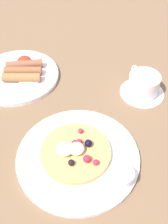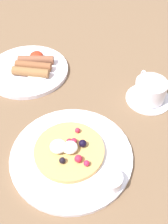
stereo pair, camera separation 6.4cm
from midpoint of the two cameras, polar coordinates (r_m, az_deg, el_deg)
name	(u,v)px [view 1 (the left image)]	position (r cm, az deg, el deg)	size (l,w,h in cm)	color
ground_plane	(60,126)	(70.58, -7.81, -3.06)	(158.81, 148.26, 3.00)	brown
pancake_plate	(78,157)	(62.11, -4.27, -9.59)	(27.97, 27.97, 1.06)	white
pancake_with_berries	(75,151)	(61.12, -4.92, -8.49)	(16.04, 16.04, 3.47)	tan
syrup_ramekin	(122,176)	(57.28, 4.92, -13.61)	(4.79, 4.79, 2.90)	white
breakfast_plate	(17,76)	(84.01, -16.13, 7.26)	(24.61, 24.61, 1.28)	white
fried_breakfast	(24,70)	(82.65, -14.89, 8.47)	(11.52, 13.03, 2.79)	brown
coffee_saucer	(142,92)	(77.11, 9.89, 4.04)	(12.38, 12.38, 0.63)	white
coffee_cup	(143,83)	(75.08, 10.15, 5.87)	(8.50, 11.33, 5.51)	white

